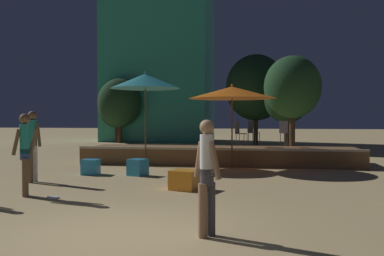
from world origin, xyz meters
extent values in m
plane|color=tan|center=(0.00, 0.00, 0.00)|extent=(120.00, 120.00, 0.00)
cube|color=brown|center=(0.39, 9.89, 0.29)|extent=(9.87, 2.52, 0.57)
cube|color=#CCB793|center=(0.39, 8.67, 0.61)|extent=(9.87, 0.12, 0.08)
cylinder|color=brown|center=(0.95, 8.35, 1.15)|extent=(0.05, 0.05, 2.31)
cone|color=orange|center=(0.95, 8.35, 2.50)|extent=(2.89, 2.89, 0.40)
sphere|color=orange|center=(0.95, 8.35, 2.74)|extent=(0.08, 0.08, 0.08)
cylinder|color=brown|center=(-2.04, 8.45, 1.34)|extent=(0.05, 0.05, 2.68)
cone|color=teal|center=(-2.04, 8.45, 2.93)|extent=(2.40, 2.40, 0.50)
sphere|color=teal|center=(-2.04, 8.45, 3.22)|extent=(0.08, 0.08, 0.08)
cube|color=#2D9EDB|center=(-1.61, 6.14, 0.24)|extent=(0.60, 0.60, 0.48)
cube|color=orange|center=(0.21, 3.99, 0.23)|extent=(0.77, 0.77, 0.45)
cube|color=#2D9EDB|center=(-3.04, 6.12, 0.22)|extent=(0.48, 0.48, 0.45)
cylinder|color=#3F3F47|center=(1.28, 0.23, 0.38)|extent=(0.13, 0.13, 0.76)
cylinder|color=#997051|center=(1.18, 0.10, 0.38)|extent=(0.13, 0.13, 0.76)
cylinder|color=#3F3F47|center=(1.23, 0.16, 0.84)|extent=(0.20, 0.20, 0.24)
cylinder|color=white|center=(1.23, 0.16, 1.15)|extent=(0.20, 0.20, 0.58)
cylinder|color=#997051|center=(1.11, 0.26, 1.08)|extent=(0.19, 0.17, 0.52)
cylinder|color=#997051|center=(1.36, 0.07, 1.08)|extent=(0.22, 0.20, 0.52)
sphere|color=#997051|center=(1.23, 0.16, 1.54)|extent=(0.21, 0.21, 0.21)
cylinder|color=brown|center=(-3.91, 4.33, 0.43)|extent=(0.13, 0.13, 0.86)
cylinder|color=white|center=(-3.90, 4.51, 0.43)|extent=(0.13, 0.13, 0.86)
cylinder|color=white|center=(-3.91, 4.42, 0.94)|extent=(0.22, 0.22, 0.24)
cylinder|color=teal|center=(-3.91, 4.42, 1.29)|extent=(0.22, 0.22, 0.66)
cylinder|color=brown|center=(-3.73, 4.41, 1.22)|extent=(0.15, 0.09, 0.59)
cylinder|color=brown|center=(-4.09, 4.44, 1.22)|extent=(0.15, 0.09, 0.59)
sphere|color=brown|center=(-3.91, 4.42, 1.73)|extent=(0.23, 0.23, 0.23)
cylinder|color=#2D4C7F|center=(-3.05, 2.65, 0.41)|extent=(0.13, 0.13, 0.82)
cylinder|color=brown|center=(-2.96, 2.50, 0.41)|extent=(0.13, 0.13, 0.82)
cylinder|color=#2D4C7F|center=(-3.00, 2.58, 0.90)|extent=(0.21, 0.21, 0.24)
cylinder|color=teal|center=(-3.00, 2.58, 1.23)|extent=(0.21, 0.21, 0.62)
cylinder|color=brown|center=(-3.15, 2.48, 1.16)|extent=(0.21, 0.17, 0.56)
cylinder|color=brown|center=(-2.86, 2.67, 1.16)|extent=(0.21, 0.17, 0.56)
sphere|color=brown|center=(-3.00, 2.58, 1.65)|extent=(0.22, 0.22, 0.22)
cylinder|color=#47474C|center=(1.29, 9.42, 0.88)|extent=(0.02, 0.02, 0.45)
cylinder|color=#47474C|center=(1.39, 9.70, 0.88)|extent=(0.02, 0.02, 0.45)
cylinder|color=#47474C|center=(1.01, 9.51, 0.88)|extent=(0.02, 0.02, 0.45)
cylinder|color=#47474C|center=(1.10, 9.80, 0.88)|extent=(0.02, 0.02, 0.45)
cylinder|color=#47474C|center=(1.20, 9.61, 1.10)|extent=(0.40, 0.40, 0.02)
cube|color=#47474C|center=(1.04, 9.66, 1.33)|extent=(0.14, 0.35, 0.45)
cylinder|color=#2D3338|center=(1.67, 10.37, 0.88)|extent=(0.02, 0.02, 0.45)
cylinder|color=#2D3338|center=(1.82, 10.63, 0.88)|extent=(0.02, 0.02, 0.45)
cylinder|color=#2D3338|center=(1.41, 10.52, 0.88)|extent=(0.02, 0.02, 0.45)
cylinder|color=#2D3338|center=(1.56, 10.78, 0.88)|extent=(0.02, 0.02, 0.45)
cylinder|color=#2D3338|center=(1.61, 10.57, 1.10)|extent=(0.40, 0.40, 0.02)
cube|color=#2D3338|center=(1.47, 10.66, 1.33)|extent=(0.20, 0.33, 0.45)
cylinder|color=#47474C|center=(-0.03, 9.66, 0.88)|extent=(0.02, 0.02, 0.45)
cylinder|color=#47474C|center=(0.16, 9.89, 0.88)|extent=(0.02, 0.02, 0.45)
cylinder|color=#47474C|center=(-0.26, 9.85, 0.88)|extent=(0.02, 0.02, 0.45)
cylinder|color=#47474C|center=(-0.07, 10.08, 0.88)|extent=(0.02, 0.02, 0.45)
cylinder|color=#47474C|center=(-0.05, 9.87, 1.10)|extent=(0.40, 0.40, 0.02)
cube|color=#47474C|center=(-0.18, 9.98, 1.33)|extent=(0.25, 0.30, 0.45)
cylinder|color=#47474C|center=(3.00, 10.59, 0.88)|extent=(0.02, 0.02, 0.45)
cylinder|color=#47474C|center=(2.75, 10.75, 0.88)|extent=(0.02, 0.02, 0.45)
cylinder|color=#47474C|center=(2.84, 10.34, 0.88)|extent=(0.02, 0.02, 0.45)
cylinder|color=#47474C|center=(2.59, 10.50, 0.88)|extent=(0.02, 0.02, 0.45)
cylinder|color=#47474C|center=(2.79, 10.54, 1.10)|extent=(0.40, 0.40, 0.02)
cube|color=#47474C|center=(2.70, 10.40, 1.33)|extent=(0.32, 0.22, 0.45)
cylinder|color=white|center=(-2.32, 2.47, 0.02)|extent=(0.25, 0.25, 0.03)
cylinder|color=#3D2B1C|center=(-7.51, 21.37, 0.69)|extent=(0.28, 0.28, 1.38)
ellipsoid|color=#19381E|center=(-7.51, 21.37, 2.68)|extent=(2.90, 2.90, 3.19)
cylinder|color=#3D2B1C|center=(3.15, 17.41, 0.82)|extent=(0.28, 0.28, 1.63)
ellipsoid|color=black|center=(3.15, 17.41, 2.71)|extent=(2.39, 2.39, 2.63)
cylinder|color=#3D2B1C|center=(-7.83, 21.71, 0.62)|extent=(0.28, 0.28, 1.24)
ellipsoid|color=black|center=(-7.83, 21.71, 2.35)|extent=(2.45, 2.45, 2.70)
cylinder|color=#3D2B1C|center=(3.36, 16.15, 0.97)|extent=(0.28, 0.28, 1.94)
ellipsoid|color=#1E4223|center=(3.36, 16.15, 3.21)|extent=(2.84, 2.84, 3.12)
cylinder|color=#3D2B1C|center=(1.44, 20.88, 0.93)|extent=(0.28, 0.28, 1.87)
ellipsoid|color=black|center=(1.44, 20.88, 3.53)|extent=(3.70, 3.70, 4.07)
cube|color=teal|center=(-5.61, 24.47, 7.22)|extent=(7.48, 4.79, 14.44)
camera|label=1|loc=(2.04, -5.76, 1.67)|focal=40.00mm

